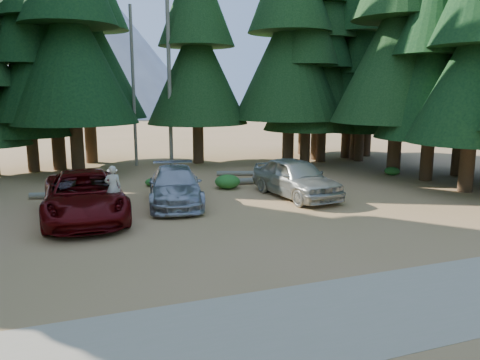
# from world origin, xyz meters

# --- Properties ---
(ground) EXTENTS (160.00, 160.00, 0.00)m
(ground) POSITION_xyz_m (0.00, 0.00, 0.00)
(ground) COLOR #9F7B43
(ground) RESTS_ON ground
(gravel_strip) EXTENTS (26.00, 3.50, 0.01)m
(gravel_strip) POSITION_xyz_m (0.00, -6.50, 0.01)
(gravel_strip) COLOR tan
(gravel_strip) RESTS_ON ground
(forest_belt_north) EXTENTS (36.00, 7.00, 22.00)m
(forest_belt_north) POSITION_xyz_m (0.00, 15.00, 0.00)
(forest_belt_north) COLOR black
(forest_belt_north) RESTS_ON ground
(snag_front) EXTENTS (0.24, 0.24, 12.00)m
(snag_front) POSITION_xyz_m (0.80, 14.50, 6.00)
(snag_front) COLOR #696554
(snag_front) RESTS_ON ground
(snag_back) EXTENTS (0.20, 0.20, 10.00)m
(snag_back) POSITION_xyz_m (-1.20, 16.00, 5.00)
(snag_back) COLOR #696554
(snag_back) RESTS_ON ground
(mountain_peak) EXTENTS (48.00, 50.00, 28.00)m
(mountain_peak) POSITION_xyz_m (-2.59, 88.23, 12.71)
(mountain_peak) COLOR gray
(mountain_peak) RESTS_ON ground
(red_pickup) EXTENTS (2.97, 6.41, 1.78)m
(red_pickup) POSITION_xyz_m (-4.79, 3.68, 0.89)
(red_pickup) COLOR #540709
(red_pickup) RESTS_ON ground
(silver_minivan_center) EXTENTS (3.07, 5.67, 1.56)m
(silver_minivan_center) POSITION_xyz_m (-1.06, 4.80, 0.78)
(silver_minivan_center) COLOR #A3A5AB
(silver_minivan_center) RESTS_ON ground
(silver_minivan_right) EXTENTS (2.69, 5.45, 1.79)m
(silver_minivan_right) POSITION_xyz_m (4.39, 4.23, 0.89)
(silver_minivan_right) COLOR #B2AF9E
(silver_minivan_right) RESTS_ON ground
(frisbee_player) EXTENTS (0.63, 0.47, 1.59)m
(frisbee_player) POSITION_xyz_m (-3.83, 2.39, 1.39)
(frisbee_player) COLOR beige
(frisbee_player) RESTS_ON ground
(log_left) EXTENTS (4.01, 1.17, 0.29)m
(log_left) POSITION_xyz_m (-5.07, 7.44, 0.14)
(log_left) COLOR #696554
(log_left) RESTS_ON ground
(log_mid) EXTENTS (3.15, 1.31, 0.27)m
(log_mid) POSITION_xyz_m (4.14, 10.13, 0.13)
(log_mid) COLOR #696554
(log_mid) RESTS_ON ground
(log_right) EXTENTS (5.01, 1.02, 0.32)m
(log_right) POSITION_xyz_m (4.37, 7.60, 0.16)
(log_right) COLOR #696554
(log_right) RESTS_ON ground
(shrub_left) EXTENTS (0.74, 0.74, 0.41)m
(shrub_left) POSITION_xyz_m (-1.36, 8.91, 0.20)
(shrub_left) COLOR #245F1C
(shrub_left) RESTS_ON ground
(shrub_center_left) EXTENTS (1.09, 1.09, 0.60)m
(shrub_center_left) POSITION_xyz_m (-0.61, 9.08, 0.30)
(shrub_center_left) COLOR #245F1C
(shrub_center_left) RESTS_ON ground
(shrub_center_right) EXTENTS (0.79, 0.79, 0.43)m
(shrub_center_right) POSITION_xyz_m (0.08, 9.39, 0.22)
(shrub_center_right) COLOR #245F1C
(shrub_center_right) RESTS_ON ground
(shrub_right) EXTENTS (1.26, 1.26, 0.69)m
(shrub_right) POSITION_xyz_m (2.06, 7.08, 0.35)
(shrub_right) COLOR #245F1C
(shrub_right) RESTS_ON ground
(shrub_far_right) EXTENTS (1.18, 1.18, 0.65)m
(shrub_far_right) POSITION_xyz_m (7.05, 8.04, 0.33)
(shrub_far_right) COLOR #245F1C
(shrub_far_right) RESTS_ON ground
(shrub_edge_east) EXTENTS (0.86, 0.86, 0.47)m
(shrub_edge_east) POSITION_xyz_m (12.17, 7.38, 0.24)
(shrub_edge_east) COLOR #245F1C
(shrub_edge_east) RESTS_ON ground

